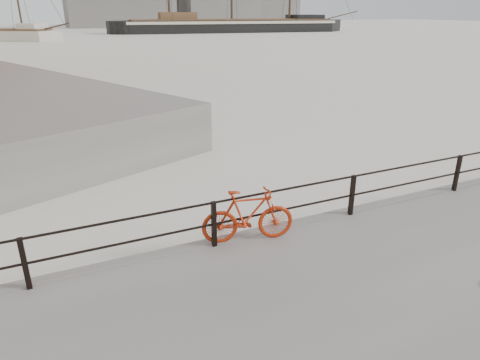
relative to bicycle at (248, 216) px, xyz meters
name	(u,v)px	position (x,y,z in m)	size (l,w,h in m)	color
ground	(345,225)	(2.78, 0.25, -0.94)	(400.00, 400.00, 0.00)	white
guardrail	(352,195)	(2.78, 0.10, -0.09)	(28.00, 0.10, 1.00)	black
bicycle	(248,216)	(0.00, 0.00, 0.00)	(1.94, 0.29, 1.17)	#AB280B
barque_black	(232,32)	(40.51, 92.79, -0.94)	(65.12, 21.31, 36.49)	black
industrial_east	(267,5)	(80.78, 150.25, 6.06)	(20.00, 16.00, 14.00)	gray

